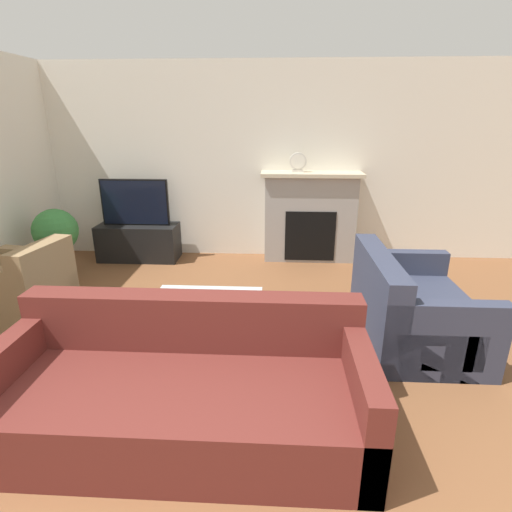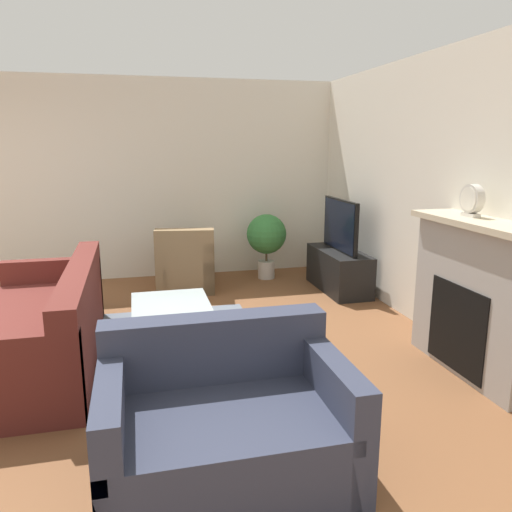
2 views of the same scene
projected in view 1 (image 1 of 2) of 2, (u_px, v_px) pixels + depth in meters
The scene contains 11 objects.
wall_back at pixel (235, 163), 5.68m from camera, with size 8.28×0.06×2.70m.
area_rug at pixel (206, 346), 3.62m from camera, with size 2.19×1.90×0.00m.
fireplace at pixel (310, 215), 5.65m from camera, with size 1.39×0.41×1.26m.
tv_stand at pixel (139, 242), 5.78m from camera, with size 1.13×0.47×0.52m.
tv at pixel (135, 202), 5.59m from camera, with size 0.95×0.06×0.65m.
couch_sectional at pixel (185, 392), 2.57m from camera, with size 2.33×0.98×0.82m.
couch_loveseat at pixel (411, 310), 3.66m from camera, with size 0.94×1.36×0.82m.
armchair_by_window at pixel (23, 292), 4.03m from camera, with size 0.94×0.84×0.82m.
coffee_table at pixel (206, 305), 3.59m from camera, with size 0.99×0.70×0.40m.
potted_plant at pixel (56, 233), 5.01m from camera, with size 0.54×0.54×0.90m.
mantel_clock at pixel (298, 162), 5.42m from camera, with size 0.23×0.07×0.26m.
Camera 1 is at (0.62, -1.08, 1.96)m, focal length 28.00 mm.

